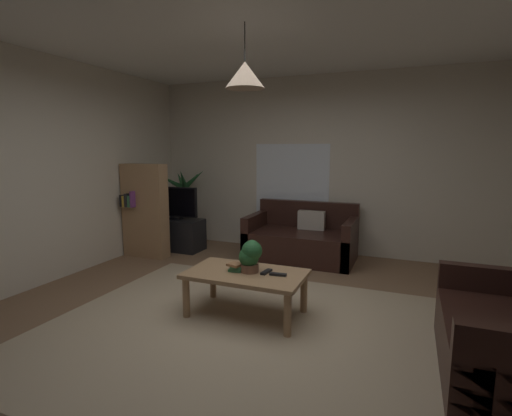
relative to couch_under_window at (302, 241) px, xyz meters
The scene contains 19 objects.
floor 2.26m from the couch_under_window, 88.42° to the right, with size 5.30×5.51×0.02m, color brown.
rug 2.46m from the couch_under_window, 88.55° to the right, with size 3.45×3.03×0.01m, color tan.
wall_back 1.22m from the couch_under_window, 83.43° to the left, with size 5.42×0.06×2.73m, color beige.
wall_left 3.62m from the couch_under_window, 139.40° to the right, with size 0.06×5.51×2.73m, color beige.
ceiling 3.34m from the couch_under_window, 88.42° to the right, with size 5.30×5.51×0.02m, color white.
window_pane 1.05m from the couch_under_window, 122.28° to the left, with size 1.21×0.01×1.13m, color white.
couch_under_window is the anchor object (origin of this frame).
coffee_table 2.08m from the couch_under_window, 89.75° to the right, with size 1.14×0.66×0.44m.
book_on_table_0 2.10m from the couch_under_window, 92.55° to the right, with size 0.13×0.11×0.03m, color #387247.
book_on_table_1 2.10m from the couch_under_window, 92.34° to the right, with size 0.12×0.11×0.03m, color #387247.
book_on_table_2 2.11m from the couch_under_window, 92.72° to the right, with size 0.13×0.12×0.02m, color #99663F.
remote_on_table_0 2.05m from the couch_under_window, 84.27° to the right, with size 0.05×0.16×0.02m, color black.
remote_on_table_1 2.10m from the couch_under_window, 80.82° to the right, with size 0.05×0.16×0.02m, color black.
potted_plant_on_table 2.08m from the couch_under_window, 88.61° to the right, with size 0.23×0.21×0.32m.
tv_stand 2.05m from the couch_under_window, behind, with size 0.90×0.44×0.50m, color black.
tv 2.12m from the couch_under_window, behind, with size 0.84×0.16×0.52m.
potted_palm_corner 2.18m from the couch_under_window, behind, with size 0.79×0.75×1.32m.
bookshelf_corner 2.39m from the couch_under_window, 161.31° to the right, with size 0.70×0.31×1.40m.
pendant_lamp 2.89m from the couch_under_window, 89.75° to the right, with size 0.36×0.36×0.57m.
Camera 1 is at (1.38, -3.10, 1.62)m, focal length 26.73 mm.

